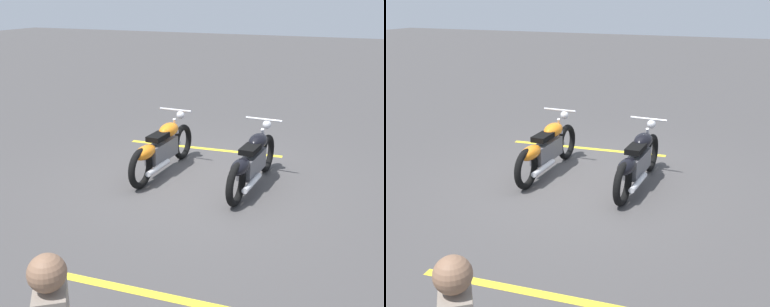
% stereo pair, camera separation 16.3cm
% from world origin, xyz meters
% --- Properties ---
extents(ground_plane, '(60.00, 60.00, 0.00)m').
position_xyz_m(ground_plane, '(0.00, 0.00, 0.00)').
color(ground_plane, '#474444').
extents(motorcycle_bright_foreground, '(2.23, 0.62, 1.04)m').
position_xyz_m(motorcycle_bright_foreground, '(-0.13, -0.81, 0.46)').
color(motorcycle_bright_foreground, black).
rests_on(motorcycle_bright_foreground, ground).
extents(motorcycle_dark_foreground, '(2.23, 0.62, 1.04)m').
position_xyz_m(motorcycle_dark_foreground, '(-0.12, 0.82, 0.46)').
color(motorcycle_dark_foreground, black).
rests_on(motorcycle_dark_foreground, ground).
extents(parking_stripe_near, '(0.39, 3.20, 0.01)m').
position_xyz_m(parking_stripe_near, '(-1.70, -0.66, 0.00)').
color(parking_stripe_near, yellow).
rests_on(parking_stripe_near, ground).
extents(parking_stripe_mid, '(0.39, 3.20, 0.01)m').
position_xyz_m(parking_stripe_mid, '(3.01, 0.85, 0.00)').
color(parking_stripe_mid, yellow).
rests_on(parking_stripe_mid, ground).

